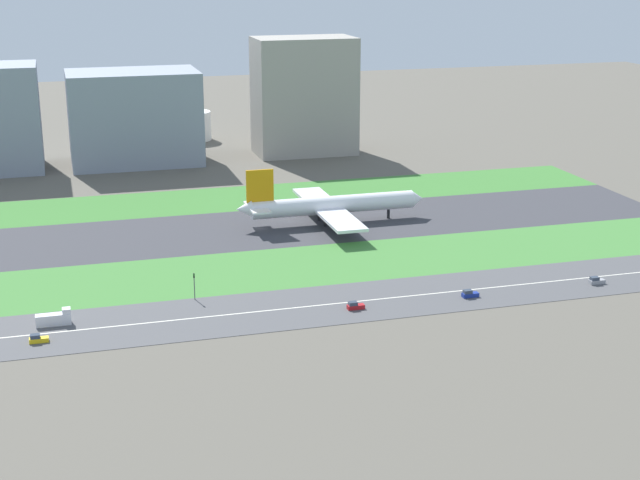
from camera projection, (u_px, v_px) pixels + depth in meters
ground_plane at (260, 229)px, 308.05m from camera, size 800.00×800.00×0.00m
runway at (260, 228)px, 308.03m from camera, size 280.00×46.00×0.10m
grass_median_north at (236, 198)px, 345.72m from camera, size 280.00×36.00×0.10m
grass_median_south at (291, 267)px, 270.35m from camera, size 280.00×36.00×0.10m
highway at (321, 305)px, 240.93m from camera, size 280.00×28.00×0.10m
highway_centerline at (321, 305)px, 240.91m from camera, size 266.00×0.50×0.01m
airliner at (329, 205)px, 312.38m from camera, size 65.00×56.00×19.70m
truck_0 at (55, 319)px, 227.69m from camera, size 8.40×2.50×4.00m
car_3 at (596, 281)px, 256.27m from camera, size 4.40×1.80×2.00m
car_1 at (38, 339)px, 217.69m from camera, size 4.40×1.80×2.00m
car_0 at (470, 294)px, 246.36m from camera, size 4.40×1.80×2.00m
car_2 at (355, 306)px, 238.04m from camera, size 4.40×1.80×2.00m
traffic_light at (194, 284)px, 243.57m from camera, size 0.36×0.50×7.20m
hangar_building at (134, 117)px, 399.36m from camera, size 54.59×35.21×39.30m
office_tower at (304, 96)px, 417.27m from camera, size 44.06×25.61×51.55m
fuel_tank_west at (143, 129)px, 446.53m from camera, size 16.19×16.19×13.04m
fuel_tank_centre at (191, 126)px, 452.41m from camera, size 19.43×19.43×13.77m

